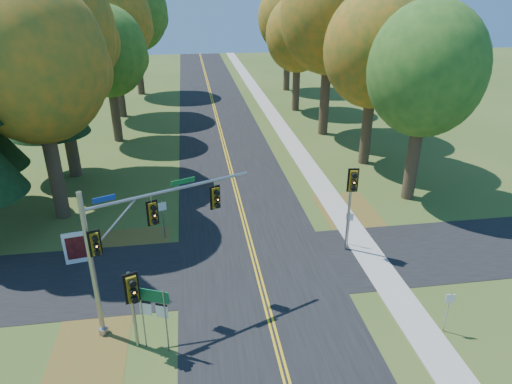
{
  "coord_description": "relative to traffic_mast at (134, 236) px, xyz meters",
  "views": [
    {
      "loc": [
        -2.96,
        -17.72,
        13.45
      ],
      "look_at": [
        0.33,
        4.23,
        3.2
      ],
      "focal_mm": 32.0,
      "sensor_mm": 36.0,
      "label": 1
    }
  ],
  "objects": [
    {
      "name": "tree_e_b",
      "position": [
        16.4,
        16.93,
        4.68
      ],
      "size": [
        7.6,
        7.6,
        13.33
      ],
      "color": "#38281C",
      "rests_on": "ground"
    },
    {
      "name": "tree_w_c",
      "position": [
        -4.1,
        25.82,
        3.73
      ],
      "size": [
        6.8,
        6.8,
        11.91
      ],
      "color": "#38281C",
      "rests_on": "ground"
    },
    {
      "name": "route_sign_cluster",
      "position": [
        0.64,
        -1.88,
        -2.14
      ],
      "size": [
        1.28,
        0.57,
        2.95
      ],
      "rotation": [
        0.0,
        0.0,
        -0.4
      ],
      "color": "gray",
      "rests_on": "ground"
    },
    {
      "name": "tree_e_c",
      "position": [
        15.31,
        25.04,
        6.45
      ],
      "size": [
        8.8,
        8.8,
        15.79
      ],
      "color": "#38281C",
      "rests_on": "ground"
    },
    {
      "name": "traffic_mast",
      "position": [
        0.0,
        0.0,
        0.0
      ],
      "size": [
        6.71,
        3.12,
        6.55
      ],
      "rotation": [
        0.0,
        0.0,
        0.4
      ],
      "color": "gray",
      "rests_on": "ground"
    },
    {
      "name": "tree_w_a",
      "position": [
        -5.69,
        10.73,
        5.27
      ],
      "size": [
        8.0,
        8.0,
        14.15
      ],
      "color": "#38281C",
      "rests_on": "ground"
    },
    {
      "name": "reg_sign_w",
      "position": [
        0.66,
        6.91,
        -2.58
      ],
      "size": [
        0.44,
        0.17,
        2.38
      ],
      "rotation": [
        0.0,
        0.0,
        0.31
      ],
      "color": "gray",
      "rests_on": "ground"
    },
    {
      "name": "tree_e_d",
      "position": [
        14.7,
        34.22,
        4.02
      ],
      "size": [
        7.0,
        7.0,
        12.32
      ],
      "color": "#38281C",
      "rests_on": "ground"
    },
    {
      "name": "road_main",
      "position": [
        5.43,
        1.35,
        -4.2
      ],
      "size": [
        8.0,
        160.0,
        0.02
      ],
      "primitive_type": "cube",
      "color": "black",
      "rests_on": "ground"
    },
    {
      "name": "sidewalk_east",
      "position": [
        11.63,
        1.35,
        -4.18
      ],
      "size": [
        1.6,
        160.0,
        0.06
      ],
      "primitive_type": "cube",
      "color": "#9E998E",
      "rests_on": "ground"
    },
    {
      "name": "road_cross",
      "position": [
        5.43,
        3.35,
        -4.21
      ],
      "size": [
        60.0,
        6.0,
        0.02
      ],
      "primitive_type": "cube",
      "color": "black",
      "rests_on": "ground"
    },
    {
      "name": "tree_w_b",
      "position": [
        -6.29,
        17.64,
        6.15
      ],
      "size": [
        8.6,
        8.6,
        15.38
      ],
      "color": "#38281C",
      "rests_on": "ground"
    },
    {
      "name": "tree_w_d",
      "position": [
        -4.69,
        34.54,
        5.56
      ],
      "size": [
        8.2,
        8.2,
        14.56
      ],
      "color": "#38281C",
      "rests_on": "ground"
    },
    {
      "name": "reg_sign_e_north",
      "position": [
        10.81,
        4.65,
        -2.8
      ],
      "size": [
        0.37,
        0.19,
        2.07
      ],
      "rotation": [
        0.0,
        0.0,
        -0.42
      ],
      "color": "gray",
      "rests_on": "ground"
    },
    {
      "name": "centerline_left",
      "position": [
        5.33,
        1.35,
        -4.19
      ],
      "size": [
        0.1,
        160.0,
        0.01
      ],
      "primitive_type": "cube",
      "color": "gold",
      "rests_on": "road_main"
    },
    {
      "name": "tree_e_e",
      "position": [
        15.9,
        44.93,
        4.98
      ],
      "size": [
        7.8,
        7.8,
        13.74
      ],
      "color": "#38281C",
      "rests_on": "ground"
    },
    {
      "name": "tree_e_a",
      "position": [
        17.0,
        10.13,
        4.32
      ],
      "size": [
        7.2,
        7.2,
        12.73
      ],
      "color": "#38281C",
      "rests_on": "ground"
    },
    {
      "name": "east_signal_pole",
      "position": [
        10.53,
        4.02,
        -0.49
      ],
      "size": [
        0.57,
        0.66,
        4.92
      ],
      "rotation": [
        0.0,
        0.0,
        -0.13
      ],
      "color": "#96989E",
      "rests_on": "ground"
    },
    {
      "name": "ground",
      "position": [
        5.43,
        1.35,
        -4.21
      ],
      "size": [
        160.0,
        160.0,
        0.0
      ],
      "primitive_type": "plane",
      "color": "#334E1B",
      "rests_on": "ground"
    },
    {
      "name": "leaf_patch_e",
      "position": [
        12.23,
        7.35,
        -4.21
      ],
      "size": [
        3.5,
        8.0,
        0.0
      ],
      "primitive_type": "cube",
      "color": "brown",
      "rests_on": "ground"
    },
    {
      "name": "tree_w_e",
      "position": [
        -3.49,
        45.44,
        5.86
      ],
      "size": [
        8.4,
        8.4,
        14.97
      ],
      "color": "#38281C",
      "rests_on": "ground"
    },
    {
      "name": "pine_c",
      "position": [
        -7.57,
        17.35,
        5.48
      ],
      "size": [
        5.6,
        5.6,
        20.56
      ],
      "color": "#38281C",
      "rests_on": "ground"
    },
    {
      "name": "reg_sign_e_south",
      "position": [
        12.55,
        -2.66,
        -2.85
      ],
      "size": [
        0.38,
        0.08,
        1.99
      ],
      "rotation": [
        0.0,
        0.0,
        -0.14
      ],
      "color": "gray",
      "rests_on": "ground"
    },
    {
      "name": "info_kiosk",
      "position": [
        -3.75,
        5.08,
        -3.33
      ],
      "size": [
        1.29,
        0.4,
        1.77
      ],
      "rotation": [
        0.0,
        0.0,
        0.18
      ],
      "color": "white",
      "rests_on": "ground"
    },
    {
      "name": "centerline_right",
      "position": [
        5.53,
        1.35,
        -4.19
      ],
      "size": [
        0.1,
        160.0,
        0.01
      ],
      "primitive_type": "cube",
      "color": "gold",
      "rests_on": "road_main"
    },
    {
      "name": "leaf_patch_w_near",
      "position": [
        -1.07,
        5.35,
        -4.21
      ],
      "size": [
        4.0,
        6.0,
        0.0
      ],
      "primitive_type": "cube",
      "color": "brown",
      "rests_on": "ground"
    },
    {
      "name": "ped_signal_pole",
      "position": [
        -0.08,
        -1.82,
        -1.48
      ],
      "size": [
        0.55,
        0.67,
        3.67
      ],
      "rotation": [
        0.0,
        0.0,
        0.39
      ],
      "color": "gray",
      "rests_on": "ground"
    },
    {
      "name": "leaf_patch_w_far",
      "position": [
        -2.07,
        -1.65,
        -4.21
      ],
      "size": [
        3.0,
        5.0,
        0.0
      ],
      "primitive_type": "cube",
      "color": "brown",
      "rests_on": "ground"
    }
  ]
}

